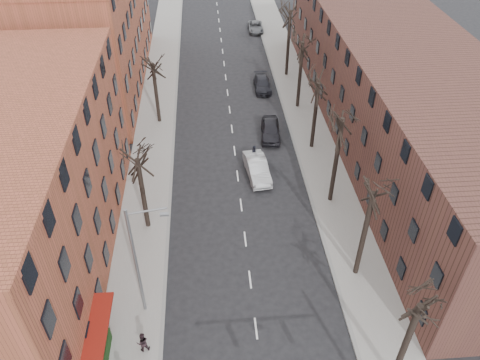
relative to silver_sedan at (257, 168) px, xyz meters
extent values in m
cube|color=gray|center=(-9.76, 11.08, -0.74)|extent=(4.00, 90.00, 0.15)
cube|color=gray|center=(6.24, 11.08, -0.74)|extent=(4.00, 90.00, 0.15)
cube|color=brown|center=(-17.76, -8.92, 5.18)|extent=(12.00, 26.00, 12.00)
cube|color=brown|center=(-17.76, 20.08, 6.18)|extent=(12.00, 28.00, 14.00)
cube|color=#4A2A22|center=(14.24, 6.08, 4.18)|extent=(12.00, 50.00, 10.00)
cylinder|color=slate|center=(-8.96, -13.92, 3.68)|extent=(0.20, 0.20, 9.00)
cylinder|color=slate|center=(-7.86, -13.92, 7.98)|extent=(2.39, 0.12, 0.46)
cube|color=slate|center=(-6.86, -13.92, 7.68)|extent=(0.50, 0.22, 0.14)
imported|color=#AAADB1|center=(0.00, 0.00, 0.00)|extent=(2.30, 5.14, 1.64)
imported|color=black|center=(2.04, 6.33, -0.01)|extent=(2.36, 4.92, 1.62)
imported|color=black|center=(2.41, 16.60, -0.15)|extent=(1.93, 4.63, 1.34)
imported|color=#53565A|center=(3.54, 35.15, -0.19)|extent=(2.22, 4.61, 1.26)
imported|color=black|center=(-8.80, -16.94, 0.10)|extent=(0.85, 0.72, 1.53)
imported|color=black|center=(-0.07, 2.15, 0.07)|extent=(0.76, 1.13, 1.78)
camera|label=1|loc=(-4.16, -33.36, 25.38)|focal=35.00mm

